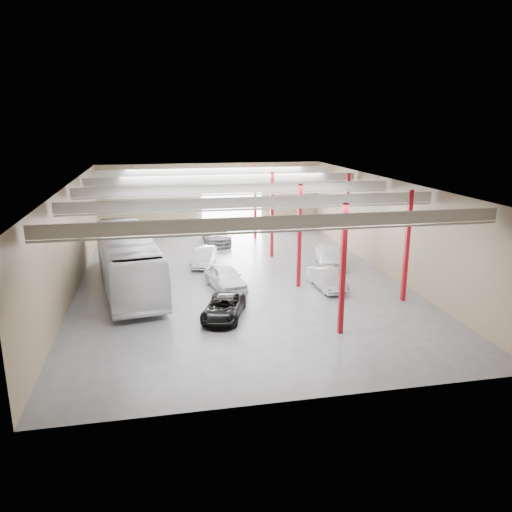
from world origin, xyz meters
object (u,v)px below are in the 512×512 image
object	(u,v)px
car_row_b	(204,256)
car_row_c	(216,233)
car_row_a	(225,277)
coach_bus	(128,260)
black_sedan	(224,308)
car_right_far	(330,255)
car_right_near	(327,279)

from	to	relation	value
car_row_b	car_row_c	world-z (taller)	car_row_c
car_row_a	car_row_c	world-z (taller)	car_row_c
car_row_c	coach_bus	bearing A→B (deg)	-120.62
black_sedan	coach_bus	bearing A→B (deg)	148.48
car_row_b	coach_bus	bearing A→B (deg)	-126.45
car_row_a	car_row_b	size ratio (longest dim) A/B	1.09
car_right_far	car_row_b	bearing A→B (deg)	179.95
car_row_a	car_right_near	distance (m)	6.88
car_row_a	car_row_b	xyz separation A→B (m)	(-0.83, 5.97, -0.09)
coach_bus	car_row_a	world-z (taller)	coach_bus
car_right_far	car_row_c	bearing A→B (deg)	141.24
coach_bus	car_row_b	distance (m)	7.20
car_row_a	car_row_c	xyz separation A→B (m)	(1.03, 13.47, 0.06)
car_right_near	car_row_a	bearing A→B (deg)	166.05
black_sedan	car_row_a	world-z (taller)	car_row_a
coach_bus	car_row_a	size ratio (longest dim) A/B	2.94
car_row_b	car_right_near	size ratio (longest dim) A/B	1.04
coach_bus	car_right_far	distance (m)	15.38
car_row_a	car_right_far	world-z (taller)	car_right_far
car_row_a	car_right_near	bearing A→B (deg)	-22.20
car_row_b	car_row_a	bearing A→B (deg)	-67.19
black_sedan	car_row_c	world-z (taller)	car_row_c
coach_bus	car_right_far	bearing A→B (deg)	0.17
car_row_a	car_right_far	distance (m)	9.60
car_row_b	car_right_far	bearing A→B (deg)	2.50
car_row_b	car_row_c	size ratio (longest dim) A/B	0.73
black_sedan	car_right_far	size ratio (longest dim) A/B	0.89
coach_bus	car_right_near	xyz separation A→B (m)	(13.12, -2.88, -1.24)
black_sedan	car_row_a	bearing A→B (deg)	99.98
car_row_a	car_row_b	world-z (taller)	car_row_a
black_sedan	car_row_b	bearing A→B (deg)	109.08
black_sedan	car_row_a	size ratio (longest dim) A/B	0.93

